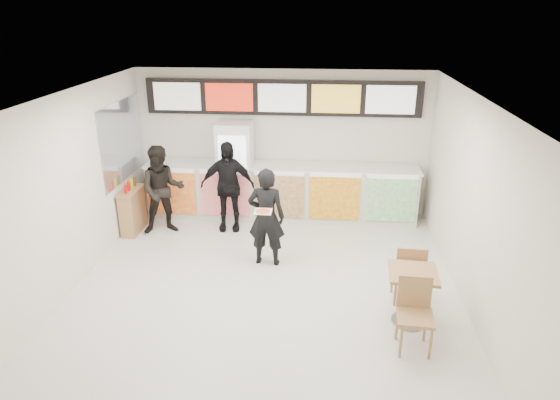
# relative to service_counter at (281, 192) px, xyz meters

# --- Properties ---
(floor) EXTENTS (7.00, 7.00, 0.00)m
(floor) POSITION_rel_service_counter_xyz_m (-0.00, -3.09, -0.57)
(floor) COLOR beige
(floor) RESTS_ON ground
(ceiling) EXTENTS (7.00, 7.00, 0.00)m
(ceiling) POSITION_rel_service_counter_xyz_m (-0.00, -3.09, 2.43)
(ceiling) COLOR white
(ceiling) RESTS_ON wall_back
(wall_back) EXTENTS (6.00, 0.00, 6.00)m
(wall_back) POSITION_rel_service_counter_xyz_m (-0.00, 0.41, 0.93)
(wall_back) COLOR silver
(wall_back) RESTS_ON floor
(wall_left) EXTENTS (0.00, 7.00, 7.00)m
(wall_left) POSITION_rel_service_counter_xyz_m (-3.00, -3.09, 0.93)
(wall_left) COLOR silver
(wall_left) RESTS_ON floor
(wall_right) EXTENTS (0.00, 7.00, 7.00)m
(wall_right) POSITION_rel_service_counter_xyz_m (3.00, -3.09, 0.93)
(wall_right) COLOR silver
(wall_right) RESTS_ON floor
(service_counter) EXTENTS (5.56, 0.77, 1.14)m
(service_counter) POSITION_rel_service_counter_xyz_m (0.00, 0.00, 0.00)
(service_counter) COLOR silver
(service_counter) RESTS_ON floor
(menu_board) EXTENTS (5.50, 0.14, 0.70)m
(menu_board) POSITION_rel_service_counter_xyz_m (0.00, 0.32, 1.88)
(menu_board) COLOR black
(menu_board) RESTS_ON wall_back
(drinks_fridge) EXTENTS (0.70, 0.67, 2.00)m
(drinks_fridge) POSITION_rel_service_counter_xyz_m (-0.93, 0.02, 0.43)
(drinks_fridge) COLOR white
(drinks_fridge) RESTS_ON floor
(mirror_panel) EXTENTS (0.01, 2.00, 1.50)m
(mirror_panel) POSITION_rel_service_counter_xyz_m (-2.99, -0.64, 1.18)
(mirror_panel) COLOR #B2B7BF
(mirror_panel) RESTS_ON wall_left
(customer_main) EXTENTS (0.65, 0.45, 1.72)m
(customer_main) POSITION_rel_service_counter_xyz_m (-0.07, -2.00, 0.29)
(customer_main) COLOR black
(customer_main) RESTS_ON floor
(customer_left) EXTENTS (1.01, 0.90, 1.74)m
(customer_left) POSITION_rel_service_counter_xyz_m (-2.19, -0.92, 0.30)
(customer_left) COLOR black
(customer_left) RESTS_ON floor
(customer_mid) EXTENTS (1.08, 0.51, 1.79)m
(customer_mid) POSITION_rel_service_counter_xyz_m (-0.98, -0.66, 0.32)
(customer_mid) COLOR black
(customer_mid) RESTS_ON floor
(pizza_slice) EXTENTS (0.36, 0.36, 0.02)m
(pizza_slice) POSITION_rel_service_counter_xyz_m (-0.07, -2.45, 0.58)
(pizza_slice) COLOR beige
(pizza_slice) RESTS_ON customer_main
(cafe_table) EXTENTS (0.69, 1.67, 0.96)m
(cafe_table) POSITION_rel_service_counter_xyz_m (2.12, -3.56, -0.01)
(cafe_table) COLOR tan
(cafe_table) RESTS_ON floor
(condiment_ledge) EXTENTS (0.31, 0.78, 1.03)m
(condiment_ledge) POSITION_rel_service_counter_xyz_m (-2.82, -0.94, -0.13)
(condiment_ledge) COLOR tan
(condiment_ledge) RESTS_ON floor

